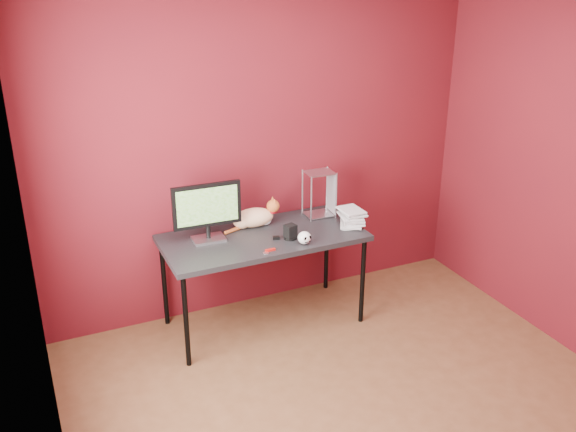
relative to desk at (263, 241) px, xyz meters
name	(u,v)px	position (x,y,z in m)	size (l,w,h in m)	color
room	(385,208)	(0.15, -1.37, 0.75)	(3.52, 3.52, 2.61)	brown
desk	(263,241)	(0.00, 0.00, 0.00)	(1.50, 0.70, 0.75)	black
monitor	(207,209)	(-0.39, 0.09, 0.29)	(0.50, 0.17, 0.44)	#BABABF
cat	(254,217)	(0.00, 0.19, 0.13)	(0.46, 0.19, 0.22)	orange
skull_mug	(304,238)	(0.22, -0.26, 0.10)	(0.10, 0.10, 0.09)	white
speaker	(290,232)	(0.16, -0.14, 0.10)	(0.10, 0.10, 0.11)	black
book_stack	(344,143)	(0.63, -0.06, 0.70)	(0.25, 0.27, 1.30)	beige
wire_rack	(319,194)	(0.56, 0.18, 0.24)	(0.23, 0.19, 0.37)	#BABABF
pocket_knife	(270,250)	(-0.05, -0.27, 0.06)	(0.07, 0.02, 0.01)	#AB120D
black_gadget	(276,238)	(0.06, -0.10, 0.06)	(0.05, 0.03, 0.02)	black
washer	(266,253)	(-0.10, -0.29, 0.05)	(0.04, 0.04, 0.00)	#BABABF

